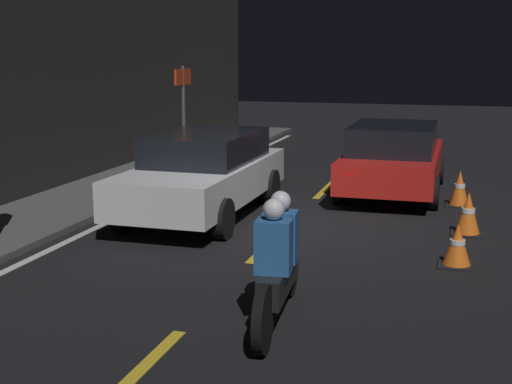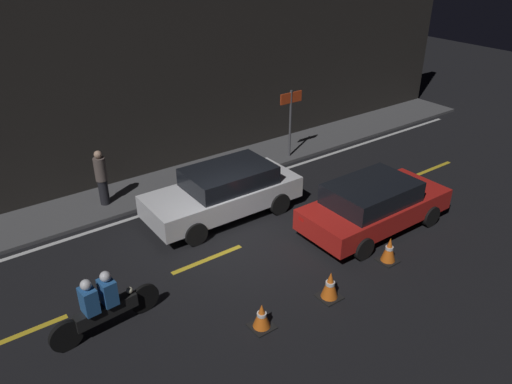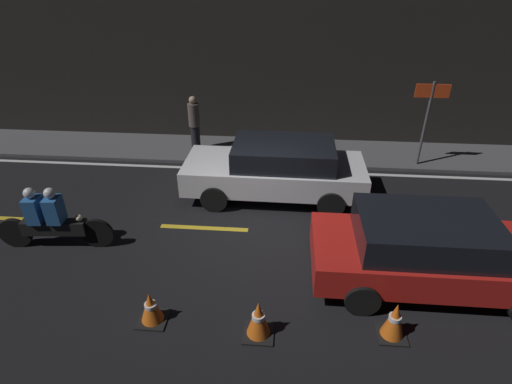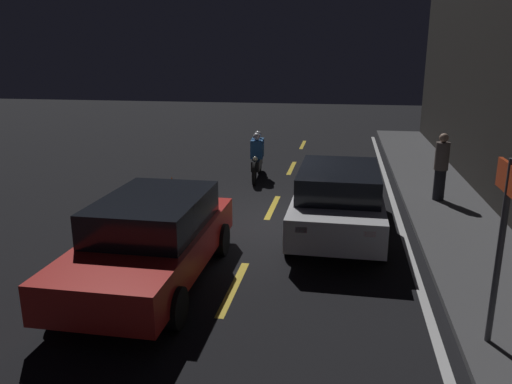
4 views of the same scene
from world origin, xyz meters
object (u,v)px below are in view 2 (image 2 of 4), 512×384
Objects in this scene: taxi_red at (374,204)px; sedan_white at (224,191)px; pedestrian at (101,177)px; shop_sign at (291,111)px; traffic_cone_mid at (330,285)px; motorcycle at (102,305)px; traffic_cone_near at (262,316)px; traffic_cone_far at (389,250)px.

sedan_white is at bearing 133.75° from taxi_red.
pedestrian is 6.73m from shop_sign.
traffic_cone_mid is (-2.98, -1.47, -0.41)m from taxi_red.
sedan_white is 4.63m from shop_sign.
shop_sign is (8.59, 4.51, 1.14)m from motorcycle.
pedestrian is at bearing -43.14° from sedan_white.
shop_sign reaches higher than sedan_white.
motorcycle is 4.04× the size of traffic_cone_near.
traffic_cone_near is 8.80m from shop_sign.
taxi_red is 1.80× the size of shop_sign.
sedan_white is 4.48m from traffic_cone_mid.
traffic_cone_near is at bearing -38.88° from motorcycle.
pedestrian reaches higher than sedan_white.
pedestrian is at bearing 109.84° from traffic_cone_mid.
motorcycle is 1.40× the size of pedestrian.
shop_sign reaches higher than traffic_cone_near.
pedestrian is (-5.48, 5.48, 0.22)m from taxi_red.
pedestrian is (1.93, 5.00, 0.31)m from motorcycle.
taxi_red is 1.61m from traffic_cone_far.
pedestrian is at bearing 64.36° from motorcycle.
sedan_white is at bearing 115.29° from traffic_cone_far.
shop_sign reaches higher than motorcycle.
traffic_cone_mid is at bearing -175.93° from traffic_cone_far.
shop_sign reaches higher than taxi_red.
taxi_red is 7.31× the size of traffic_cone_near.
pedestrian is (-2.61, 2.49, 0.19)m from sedan_white.
traffic_cone_far is 0.40× the size of pedestrian.
sedan_white is at bearing -43.65° from pedestrian.
traffic_cone_far is at bearing 4.07° from traffic_cone_mid.
traffic_cone_far is (2.03, -4.30, -0.44)m from sedan_white.
traffic_cone_mid is at bearing -28.22° from motorcycle.
taxi_red is 3.34m from traffic_cone_mid.
pedestrian reaches higher than traffic_cone_near.
pedestrian is at bearing 134.93° from taxi_red.
shop_sign is (1.17, 4.99, 1.04)m from taxi_red.
traffic_cone_far reaches higher than traffic_cone_near.
motorcycle is at bearing 176.23° from taxi_red.
shop_sign reaches higher than pedestrian.
shop_sign is at bearing 72.30° from traffic_cone_far.
sedan_white is 6.50× the size of traffic_cone_mid.
taxi_red is at bearing 57.49° from traffic_cone_far.
motorcycle is 6.82m from traffic_cone_far.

